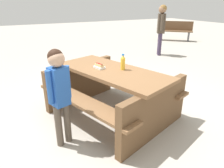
{
  "coord_description": "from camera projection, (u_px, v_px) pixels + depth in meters",
  "views": [
    {
      "loc": [
        -2.55,
        1.33,
        1.69
      ],
      "look_at": [
        0.0,
        0.0,
        0.52
      ],
      "focal_mm": 32.9,
      "sensor_mm": 36.0,
      "label": 1
    }
  ],
  "objects": [
    {
      "name": "ground_plane",
      "position": [
        112.0,
        114.0,
        3.3
      ],
      "size": [
        30.0,
        30.0,
        0.0
      ],
      "primitive_type": "plane",
      "color": "#ADA599",
      "rests_on": "ground"
    },
    {
      "name": "picnic_table",
      "position": [
        112.0,
        89.0,
        3.13
      ],
      "size": [
        2.14,
        1.89,
        0.75
      ],
      "color": "brown",
      "rests_on": "ground"
    },
    {
      "name": "soda_bottle",
      "position": [
        123.0,
        63.0,
        2.99
      ],
      "size": [
        0.07,
        0.07,
        0.23
      ],
      "color": "yellow",
      "rests_on": "picnic_table"
    },
    {
      "name": "hotdog_tray",
      "position": [
        99.0,
        66.0,
        3.08
      ],
      "size": [
        0.2,
        0.15,
        0.08
      ],
      "color": "white",
      "rests_on": "picnic_table"
    },
    {
      "name": "child_in_coat",
      "position": [
        59.0,
        87.0,
        2.35
      ],
      "size": [
        0.22,
        0.29,
        1.21
      ],
      "color": "brown",
      "rests_on": "ground"
    },
    {
      "name": "park_bench_mid",
      "position": [
        175.0,
        30.0,
        9.37
      ],
      "size": [
        1.33,
        1.36,
        0.85
      ],
      "color": "brown",
      "rests_on": "ground"
    },
    {
      "name": "bystander_adult",
      "position": [
        161.0,
        24.0,
        6.59
      ],
      "size": [
        0.35,
        0.32,
        1.59
      ],
      "color": "#3F334C",
      "rests_on": "ground"
    }
  ]
}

